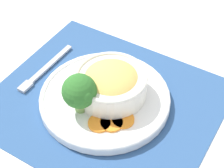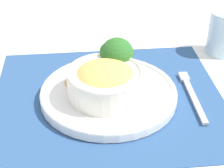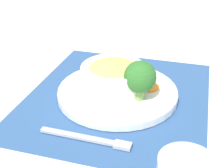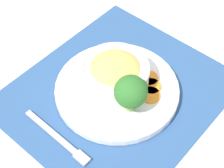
# 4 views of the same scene
# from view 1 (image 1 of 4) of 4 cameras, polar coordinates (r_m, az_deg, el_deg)

# --- Properties ---
(ground_plane) EXTENTS (4.00, 4.00, 0.00)m
(ground_plane) POSITION_cam_1_polar(r_m,az_deg,el_deg) (0.82, -1.08, -2.85)
(ground_plane) COLOR white
(placemat) EXTENTS (0.49, 0.44, 0.00)m
(placemat) POSITION_cam_1_polar(r_m,az_deg,el_deg) (0.81, -1.08, -2.75)
(placemat) COLOR #2D5184
(placemat) RESTS_ON ground_plane
(plate) EXTENTS (0.28, 0.28, 0.02)m
(plate) POSITION_cam_1_polar(r_m,az_deg,el_deg) (0.80, -1.09, -2.12)
(plate) COLOR white
(plate) RESTS_ON placemat
(bowl) EXTENTS (0.15, 0.15, 0.07)m
(bowl) POSITION_cam_1_polar(r_m,az_deg,el_deg) (0.78, -0.13, 0.17)
(bowl) COLOR silver
(bowl) RESTS_ON plate
(broccoli_floret) EXTENTS (0.07, 0.07, 0.09)m
(broccoli_floret) POSITION_cam_1_polar(r_m,az_deg,el_deg) (0.74, -4.97, -1.16)
(broccoli_floret) COLOR #759E51
(broccoli_floret) RESTS_ON plate
(carrot_slice_near) EXTENTS (0.05, 0.05, 0.01)m
(carrot_slice_near) POSITION_cam_1_polar(r_m,az_deg,el_deg) (0.75, -1.95, -5.98)
(carrot_slice_near) COLOR orange
(carrot_slice_near) RESTS_ON plate
(carrot_slice_middle) EXTENTS (0.05, 0.05, 0.01)m
(carrot_slice_middle) POSITION_cam_1_polar(r_m,az_deg,el_deg) (0.75, -0.06, -5.94)
(carrot_slice_middle) COLOR orange
(carrot_slice_middle) RESTS_ON plate
(carrot_slice_far) EXTENTS (0.05, 0.05, 0.01)m
(carrot_slice_far) POSITION_cam_1_polar(r_m,az_deg,el_deg) (0.76, 1.69, -5.43)
(carrot_slice_far) COLOR orange
(carrot_slice_far) RESTS_ON plate
(fork) EXTENTS (0.03, 0.18, 0.01)m
(fork) POSITION_cam_1_polar(r_m,az_deg,el_deg) (0.89, -10.69, 1.80)
(fork) COLOR #B7B7BC
(fork) RESTS_ON placemat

